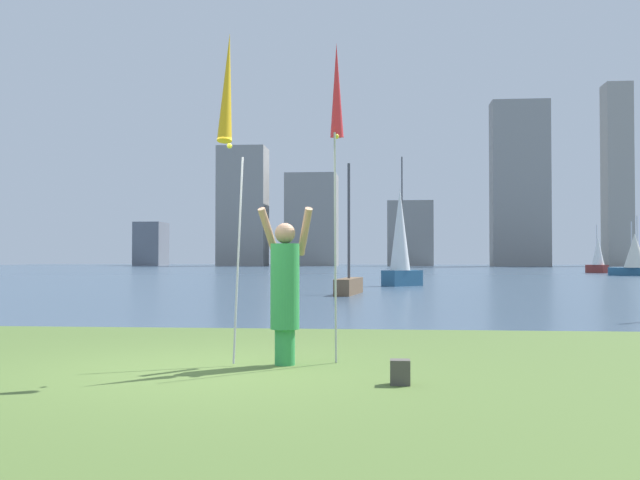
{
  "coord_description": "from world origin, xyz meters",
  "views": [
    {
      "loc": [
        2.02,
        -7.91,
        1.22
      ],
      "look_at": [
        0.58,
        7.95,
        1.6
      ],
      "focal_mm": 41.51,
      "sensor_mm": 36.0,
      "label": 1
    }
  ],
  "objects_px": {
    "kite_flag_right": "(337,99)",
    "sailboat_6": "(637,271)",
    "sailboat_0": "(401,242)",
    "sailboat_8": "(598,256)",
    "sailboat_7": "(634,256)",
    "person": "(285,287)",
    "kite_flag_left": "(228,94)",
    "sailboat_2": "(349,284)",
    "bag": "(400,372)"
  },
  "relations": [
    {
      "from": "person",
      "to": "kite_flag_right",
      "type": "xyz_separation_m",
      "value": [
        0.57,
        0.36,
        2.22
      ]
    },
    {
      "from": "kite_flag_right",
      "to": "sailboat_8",
      "type": "height_order",
      "value": "sailboat_8"
    },
    {
      "from": "kite_flag_right",
      "to": "sailboat_6",
      "type": "bearing_deg",
      "value": 68.14
    },
    {
      "from": "sailboat_6",
      "to": "sailboat_8",
      "type": "bearing_deg",
      "value": 103.08
    },
    {
      "from": "bag",
      "to": "sailboat_2",
      "type": "distance_m",
      "value": 17.44
    },
    {
      "from": "sailboat_2",
      "to": "sailboat_7",
      "type": "distance_m",
      "value": 31.99
    },
    {
      "from": "kite_flag_left",
      "to": "sailboat_7",
      "type": "relative_size",
      "value": 1.02
    },
    {
      "from": "sailboat_0",
      "to": "sailboat_2",
      "type": "height_order",
      "value": "sailboat_0"
    },
    {
      "from": "kite_flag_left",
      "to": "sailboat_8",
      "type": "height_order",
      "value": "sailboat_8"
    },
    {
      "from": "sailboat_7",
      "to": "sailboat_2",
      "type": "bearing_deg",
      "value": -123.7
    },
    {
      "from": "person",
      "to": "kite_flag_left",
      "type": "relative_size",
      "value": 0.49
    },
    {
      "from": "kite_flag_right",
      "to": "sailboat_6",
      "type": "distance_m",
      "value": 49.39
    },
    {
      "from": "bag",
      "to": "person",
      "type": "bearing_deg",
      "value": 137.02
    },
    {
      "from": "sailboat_0",
      "to": "sailboat_6",
      "type": "xyz_separation_m",
      "value": [
        17.19,
        22.61,
        -1.61
      ]
    },
    {
      "from": "kite_flag_left",
      "to": "bag",
      "type": "relative_size",
      "value": 15.38
    },
    {
      "from": "sailboat_6",
      "to": "sailboat_7",
      "type": "relative_size",
      "value": 1.16
    },
    {
      "from": "kite_flag_right",
      "to": "sailboat_6",
      "type": "height_order",
      "value": "sailboat_6"
    },
    {
      "from": "kite_flag_right",
      "to": "sailboat_7",
      "type": "xyz_separation_m",
      "value": [
        17.07,
        42.43,
        -1.77
      ]
    },
    {
      "from": "bag",
      "to": "sailboat_0",
      "type": "distance_m",
      "value": 24.77
    },
    {
      "from": "person",
      "to": "kite_flag_right",
      "type": "height_order",
      "value": "kite_flag_right"
    },
    {
      "from": "person",
      "to": "sailboat_8",
      "type": "distance_m",
      "value": 54.46
    },
    {
      "from": "kite_flag_left",
      "to": "sailboat_2",
      "type": "relative_size",
      "value": 0.85
    },
    {
      "from": "sailboat_2",
      "to": "sailboat_7",
      "type": "bearing_deg",
      "value": 56.3
    },
    {
      "from": "sailboat_0",
      "to": "sailboat_7",
      "type": "distance_m",
      "value": 25.0
    },
    {
      "from": "bag",
      "to": "sailboat_0",
      "type": "height_order",
      "value": "sailboat_0"
    },
    {
      "from": "sailboat_7",
      "to": "sailboat_8",
      "type": "relative_size",
      "value": 0.96
    },
    {
      "from": "sailboat_8",
      "to": "sailboat_6",
      "type": "bearing_deg",
      "value": -76.92
    },
    {
      "from": "person",
      "to": "kite_flag_right",
      "type": "relative_size",
      "value": 0.48
    },
    {
      "from": "kite_flag_left",
      "to": "sailboat_6",
      "type": "xyz_separation_m",
      "value": [
        19.5,
        46.6,
        -2.73
      ]
    },
    {
      "from": "sailboat_8",
      "to": "sailboat_0",
      "type": "bearing_deg",
      "value": -119.65
    },
    {
      "from": "kite_flag_left",
      "to": "sailboat_7",
      "type": "distance_m",
      "value": 46.97
    },
    {
      "from": "sailboat_0",
      "to": "sailboat_8",
      "type": "bearing_deg",
      "value": 60.35
    },
    {
      "from": "sailboat_0",
      "to": "sailboat_8",
      "type": "relative_size",
      "value": 1.47
    },
    {
      "from": "kite_flag_left",
      "to": "sailboat_6",
      "type": "distance_m",
      "value": 50.59
    },
    {
      "from": "bag",
      "to": "sailboat_2",
      "type": "bearing_deg",
      "value": 94.56
    },
    {
      "from": "kite_flag_right",
      "to": "sailboat_6",
      "type": "relative_size",
      "value": 0.89
    },
    {
      "from": "sailboat_0",
      "to": "sailboat_7",
      "type": "xyz_separation_m",
      "value": [
        15.9,
        19.29,
        -0.55
      ]
    },
    {
      "from": "sailboat_0",
      "to": "sailboat_8",
      "type": "height_order",
      "value": "sailboat_0"
    },
    {
      "from": "kite_flag_right",
      "to": "sailboat_0",
      "type": "distance_m",
      "value": 23.21
    },
    {
      "from": "bag",
      "to": "sailboat_7",
      "type": "distance_m",
      "value": 46.94
    },
    {
      "from": "person",
      "to": "sailboat_0",
      "type": "relative_size",
      "value": 0.32
    },
    {
      "from": "sailboat_0",
      "to": "sailboat_7",
      "type": "height_order",
      "value": "sailboat_0"
    },
    {
      "from": "bag",
      "to": "sailboat_6",
      "type": "xyz_separation_m",
      "value": [
        17.65,
        47.32,
        0.15
      ]
    },
    {
      "from": "person",
      "to": "sailboat_0",
      "type": "xyz_separation_m",
      "value": [
        1.74,
        23.51,
        1.0
      ]
    },
    {
      "from": "person",
      "to": "bag",
      "type": "bearing_deg",
      "value": -37.54
    },
    {
      "from": "sailboat_2",
      "to": "sailboat_6",
      "type": "relative_size",
      "value": 1.03
    },
    {
      "from": "kite_flag_left",
      "to": "sailboat_0",
      "type": "bearing_deg",
      "value": 84.52
    },
    {
      "from": "kite_flag_right",
      "to": "sailboat_8",
      "type": "bearing_deg",
      "value": 71.51
    },
    {
      "from": "sailboat_6",
      "to": "sailboat_8",
      "type": "xyz_separation_m",
      "value": [
        -1.25,
        5.39,
        1.08
      ]
    },
    {
      "from": "bag",
      "to": "sailboat_8",
      "type": "xyz_separation_m",
      "value": [
        16.4,
        52.71,
        1.23
      ]
    }
  ]
}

